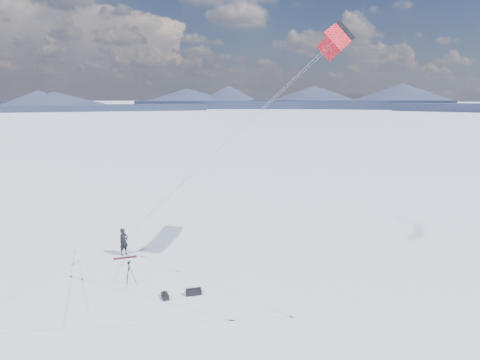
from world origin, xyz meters
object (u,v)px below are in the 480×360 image
at_px(snowkiter, 125,255).
at_px(snowboard, 125,258).
at_px(gear_bag_a, 194,292).
at_px(tripod, 129,270).
at_px(gear_bag_b, 165,296).

height_order(snowkiter, snowboard, snowkiter).
distance_m(snowkiter, gear_bag_a, 7.61).
relative_size(tripod, gear_bag_b, 2.04).
bearing_deg(gear_bag_b, snowboard, -167.27).
bearing_deg(snowkiter, gear_bag_a, -101.98).
height_order(snowkiter, gear_bag_b, snowkiter).
distance_m(snowkiter, gear_bag_b, 7.03).
bearing_deg(gear_bag_a, snowboard, 121.38).
distance_m(gear_bag_a, gear_bag_b, 1.50).
relative_size(snowboard, tripod, 1.05).
distance_m(snowkiter, snowboard, 0.61).
relative_size(snowkiter, gear_bag_b, 2.65).
relative_size(gear_bag_a, gear_bag_b, 1.28).
xyz_separation_m(snowkiter, snowboard, (0.39, -0.47, 0.02)).
height_order(snowboard, gear_bag_b, gear_bag_b).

